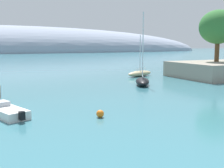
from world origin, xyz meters
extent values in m
cube|color=gray|center=(28.12, 35.67, 1.37)|extent=(16.83, 12.82, 2.75)
cylinder|color=brown|center=(27.46, 36.61, 4.43)|extent=(0.81, 0.81, 3.37)
ellipsoid|color=#337033|center=(27.46, 36.61, 8.97)|extent=(6.73, 6.73, 6.06)
ellipsoid|color=#8E99AD|center=(0.27, 213.00, 0.00)|extent=(331.29, 69.67, 37.58)
ellipsoid|color=black|center=(9.74, 32.71, 0.54)|extent=(4.41, 6.06, 1.07)
cylinder|color=silver|center=(9.74, 32.71, 5.76)|extent=(0.15, 0.15, 9.37)
cube|color=silver|center=(9.62, 32.47, 1.42)|extent=(1.31, 2.37, 0.10)
ellipsoid|color=#C6B284|center=(15.06, 42.82, 0.53)|extent=(6.45, 3.89, 1.06)
cylinder|color=silver|center=(15.06, 42.82, 4.32)|extent=(0.14, 0.14, 6.52)
cube|color=silver|center=(15.32, 42.92, 1.41)|extent=(2.65, 1.10, 0.10)
cube|color=white|center=(-9.79, 21.73, 0.36)|extent=(3.59, 5.69, 0.73)
cube|color=black|center=(-8.79, 18.97, 0.54)|extent=(0.49, 0.54, 0.65)
cube|color=#B2B7C1|center=(-10.07, 22.49, 0.93)|extent=(1.49, 1.60, 0.40)
sphere|color=orange|center=(-2.79, 17.94, 0.32)|extent=(0.63, 0.63, 0.63)
camera|label=1|loc=(-11.23, -3.24, 5.95)|focal=46.05mm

